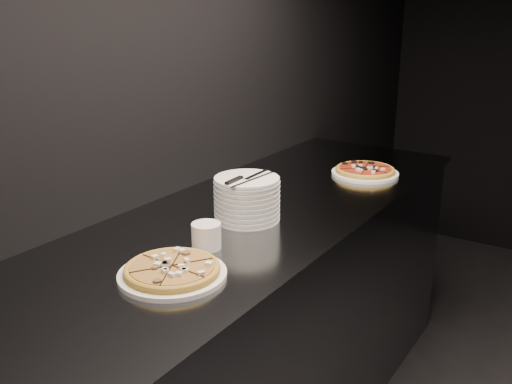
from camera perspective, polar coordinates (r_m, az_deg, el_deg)
The scene contains 7 objects.
wall_left at distance 2.07m, azimuth -10.16°, elevation 12.11°, with size 0.02×5.00×2.80m, color black.
counter at distance 2.15m, azimuth -1.31°, elevation -14.03°, with size 0.74×2.44×0.92m.
pizza_mushroom at distance 1.54m, azimuth -8.37°, elevation -7.79°, with size 0.29×0.29×0.03m.
pizza_tomato at distance 2.47m, azimuth 10.85°, elevation 2.09°, with size 0.31×0.31×0.03m.
plate_stack at distance 1.91m, azimuth -0.91°, elevation -0.66°, with size 0.22×0.22×0.15m.
cutlery at distance 1.86m, azimuth -0.99°, elevation 1.38°, with size 0.09×0.23×0.01m.
ramekin at distance 1.70m, azimuth -4.99°, elevation -4.31°, with size 0.09×0.09×0.08m.
Camera 1 is at (-1.09, -1.49, 1.61)m, focal length 40.00 mm.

